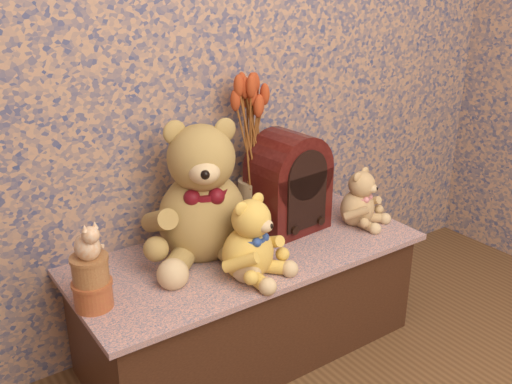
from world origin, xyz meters
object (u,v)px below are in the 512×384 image
at_px(biscuit_tin_lower, 93,295).
at_px(cat_figurine, 86,239).
at_px(teddy_large, 201,183).
at_px(teddy_small, 358,195).
at_px(cathedral_radio, 288,181).
at_px(teddy_medium, 248,233).
at_px(ceramic_vase, 253,204).

xyz_separation_m(biscuit_tin_lower, cat_figurine, (0.00, 0.00, 0.18)).
bearing_deg(teddy_large, teddy_small, 12.71).
height_order(cathedral_radio, cat_figurine, cathedral_radio).
bearing_deg(cat_figurine, teddy_medium, -20.27).
distance_m(teddy_large, teddy_small, 0.65).
height_order(biscuit_tin_lower, cat_figurine, cat_figurine).
bearing_deg(cat_figurine, ceramic_vase, 6.03).
bearing_deg(ceramic_vase, teddy_small, -28.80).
relative_size(teddy_large, biscuit_tin_lower, 4.58).
bearing_deg(biscuit_tin_lower, cathedral_radio, 7.65).
bearing_deg(teddy_large, cat_figurine, -140.66).
height_order(teddy_large, biscuit_tin_lower, teddy_large).
bearing_deg(biscuit_tin_lower, cat_figurine, 0.00).
xyz_separation_m(teddy_medium, cathedral_radio, (0.32, 0.21, 0.04)).
bearing_deg(biscuit_tin_lower, teddy_small, -0.53).
bearing_deg(ceramic_vase, cathedral_radio, -36.78).
height_order(teddy_medium, cat_figurine, teddy_medium).
height_order(teddy_large, ceramic_vase, teddy_large).
xyz_separation_m(teddy_large, teddy_medium, (0.04, -0.22, -0.11)).
xyz_separation_m(teddy_large, biscuit_tin_lower, (-0.44, -0.12, -0.22)).
relative_size(ceramic_vase, cat_figurine, 1.62).
bearing_deg(teddy_small, biscuit_tin_lower, 156.44).
height_order(teddy_medium, cathedral_radio, cathedral_radio).
relative_size(teddy_medium, teddy_small, 1.23).
xyz_separation_m(ceramic_vase, biscuit_tin_lower, (-0.70, -0.19, -0.06)).
relative_size(teddy_large, ceramic_vase, 2.68).
distance_m(teddy_small, biscuit_tin_lower, 1.06).
bearing_deg(teddy_medium, teddy_large, 79.82).
bearing_deg(cat_figurine, cathedral_radio, -1.22).
relative_size(teddy_small, cat_figurine, 1.97).
bearing_deg(teddy_medium, biscuit_tin_lower, 147.31).
relative_size(teddy_small, cathedral_radio, 0.62).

